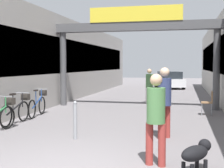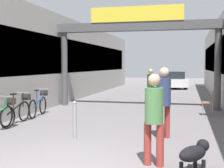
% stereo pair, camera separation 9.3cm
% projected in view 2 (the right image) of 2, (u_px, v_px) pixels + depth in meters
% --- Properties ---
extents(storefront_left, '(3.00, 26.00, 4.18)m').
position_uv_depth(storefront_left, '(52.00, 61.00, 17.07)').
color(storefront_left, '#9E9993').
rests_on(storefront_left, ground_plane).
extents(arcade_sign_gateway, '(7.40, 0.47, 4.33)m').
position_uv_depth(arcade_sign_gateway, '(137.00, 36.00, 13.39)').
color(arcade_sign_gateway, '#4C4C4F').
rests_on(arcade_sign_gateway, ground_plane).
extents(pedestrian_with_dog, '(0.40, 0.40, 1.70)m').
position_uv_depth(pedestrian_with_dog, '(154.00, 113.00, 5.69)').
color(pedestrian_with_dog, '#99332D').
rests_on(pedestrian_with_dog, ground_plane).
extents(pedestrian_companion, '(0.48, 0.48, 1.80)m').
position_uv_depth(pedestrian_companion, '(164.00, 98.00, 7.83)').
color(pedestrian_companion, '#99332D').
rests_on(pedestrian_companion, ground_plane).
extents(pedestrian_carrying_crate, '(0.46, 0.46, 1.67)m').
position_uv_depth(pedestrian_carrying_crate, '(151.00, 84.00, 14.84)').
color(pedestrian_carrying_crate, silver).
rests_on(pedestrian_carrying_crate, ground_plane).
extents(dog_on_leash, '(0.65, 0.74, 0.55)m').
position_uv_depth(dog_on_leash, '(195.00, 153.00, 5.37)').
color(dog_on_leash, black).
rests_on(dog_on_leash, ground_plane).
extents(bicycle_black_third, '(0.46, 1.69, 0.98)m').
position_uv_depth(bicycle_black_third, '(18.00, 110.00, 9.87)').
color(bicycle_black_third, black).
rests_on(bicycle_black_third, ground_plane).
extents(bicycle_blue_farthest, '(0.46, 1.68, 0.98)m').
position_uv_depth(bicycle_blue_farthest, '(39.00, 104.00, 11.35)').
color(bicycle_blue_farthest, black).
rests_on(bicycle_blue_farthest, ground_plane).
extents(bollard_post_metal, '(0.10, 0.10, 0.96)m').
position_uv_depth(bollard_post_metal, '(75.00, 120.00, 7.80)').
color(bollard_post_metal, gray).
rests_on(bollard_post_metal, ground_plane).
extents(cafe_chair_wood_nearer, '(0.42, 0.42, 0.89)m').
position_uv_depth(cafe_chair_wood_nearer, '(210.00, 101.00, 11.45)').
color(cafe_chair_wood_nearer, gray).
rests_on(cafe_chair_wood_nearer, ground_plane).
extents(parked_car_white, '(2.68, 4.31, 1.33)m').
position_uv_depth(parked_car_white, '(171.00, 80.00, 24.87)').
color(parked_car_white, silver).
rests_on(parked_car_white, ground_plane).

